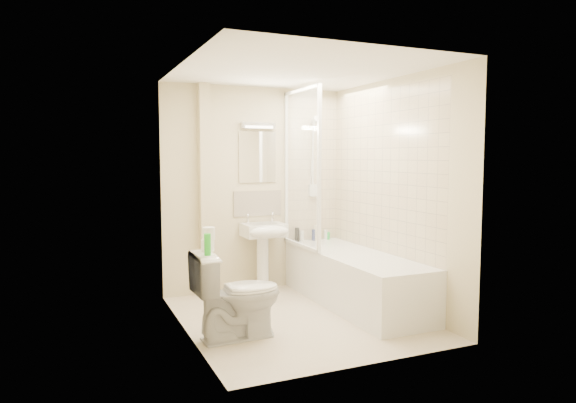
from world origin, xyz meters
name	(u,v)px	position (x,y,z in m)	size (l,w,h in m)	color
floor	(298,318)	(0.00, 0.00, 0.00)	(2.50, 2.50, 0.00)	beige
wall_back	(255,189)	(0.00, 1.25, 1.20)	(2.20, 0.02, 2.40)	beige
wall_left	(185,200)	(-1.10, 0.00, 1.20)	(0.02, 2.50, 2.40)	beige
wall_right	(394,193)	(1.10, 0.00, 1.20)	(0.02, 2.50, 2.40)	beige
ceiling	(299,70)	(0.00, 0.00, 2.40)	(2.20, 2.50, 0.02)	white
tile_back	(312,170)	(0.75, 1.24, 1.42)	(0.70, 0.01, 1.75)	beige
tile_right	(382,171)	(1.09, 0.20, 1.42)	(0.01, 2.10, 1.75)	beige
pipe_boxing	(205,191)	(-0.62, 1.19, 1.20)	(0.12, 0.12, 2.40)	beige
splashback	(258,203)	(0.03, 1.24, 1.03)	(0.60, 0.01, 0.30)	beige
mirror	(258,157)	(0.03, 1.24, 1.58)	(0.46, 0.01, 0.60)	white
strip_light	(258,125)	(0.03, 1.22, 1.95)	(0.42, 0.07, 0.07)	silver
bathtub	(354,278)	(0.75, 0.20, 0.29)	(0.70, 2.10, 0.55)	white
shower_screen	(301,169)	(0.40, 0.80, 1.45)	(0.04, 0.92, 1.80)	white
shower_fixture	(313,160)	(0.75, 1.19, 1.55)	(0.10, 0.16, 0.99)	white
pedestal_sink	(265,238)	(0.03, 1.01, 0.65)	(0.48, 0.45, 0.92)	white
bottle_black_a	(297,235)	(0.51, 1.16, 0.64)	(0.06, 0.06, 0.17)	black
bottle_white_a	(302,236)	(0.58, 1.16, 0.61)	(0.06, 0.06, 0.13)	white
bottle_blue	(314,235)	(0.74, 1.16, 0.62)	(0.05, 0.05, 0.14)	navy
bottle_cream	(316,233)	(0.77, 1.16, 0.65)	(0.06, 0.06, 0.19)	beige
bottle_white_b	(326,235)	(0.91, 1.16, 0.61)	(0.05, 0.05, 0.12)	silver
bottle_green	(327,236)	(0.93, 1.16, 0.60)	(0.06, 0.06, 0.09)	green
toilet	(238,294)	(-0.72, -0.30, 0.39)	(0.78, 0.46, 0.78)	white
toilet_roll_lower	(208,245)	(-0.96, -0.24, 0.83)	(0.11, 0.11, 0.10)	white
toilet_roll_upper	(209,233)	(-0.95, -0.24, 0.93)	(0.10, 0.10, 0.11)	white
green_bottle	(208,245)	(-1.01, -0.42, 0.87)	(0.05, 0.05, 0.18)	green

